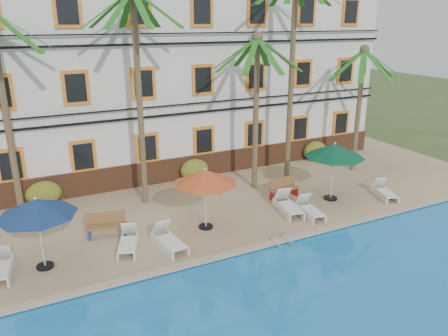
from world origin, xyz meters
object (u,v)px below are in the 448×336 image
palm_a (2,90)px  palm_e (360,91)px  palm_d (293,53)px  lounger_e (309,209)px  bench_right (283,188)px  palm_b (138,72)px  lounger_a (1,267)px  umbrella_blue (36,208)px  pool_ladder (280,243)px  bench_left (107,224)px  palm_c (256,90)px  umbrella_green (334,151)px  lounger_b (128,242)px  lounger_c (168,240)px  umbrella_red (205,177)px  lounger_f (384,192)px  lounger_d (288,205)px

palm_a → palm_e: 16.62m
palm_d → lounger_e: size_ratio=5.64×
palm_e → bench_right: (-5.67, -1.63, -3.84)m
lounger_e → bench_right: size_ratio=1.15×
palm_b → bench_right: palm_b is taller
palm_e → lounger_a: 18.09m
umbrella_blue → pool_ladder: (7.91, -2.10, -2.15)m
umbrella_blue → bench_left: (2.36, 1.34, -1.68)m
pool_ladder → palm_c: bearing=69.3°
umbrella_green → lounger_a: (-13.56, -0.19, -2.05)m
palm_b → lounger_b: 6.93m
palm_a → lounger_e: (10.80, -4.75, -5.07)m
umbrella_green → lounger_b: umbrella_green is taller
palm_a → lounger_c: bearing=-45.7°
pool_ladder → umbrella_red: bearing=129.0°
umbrella_blue → bench_left: bearing=29.6°
palm_e → lounger_b: palm_e is taller
palm_d → bench_right: bearing=-127.7°
palm_b → umbrella_red: bearing=-68.7°
palm_a → lounger_a: 6.51m
lounger_a → palm_e: bearing=9.7°
palm_e → umbrella_blue: size_ratio=2.62×
lounger_f → pool_ladder: size_ratio=2.39×
palm_c → lounger_a: 12.49m
palm_e → lounger_d: (-6.39, -3.06, -4.01)m
palm_c → umbrella_red: (-3.98, -3.04, -2.59)m
bench_left → pool_ladder: size_ratio=2.11×
umbrella_red → bench_left: bearing=163.6°
palm_e → lounger_c: (-11.97, -3.67, -4.03)m
lounger_b → lounger_f: size_ratio=1.02×
palm_c → umbrella_blue: size_ratio=2.90×
lounger_a → bench_left: bench_left is taller
umbrella_green → palm_b: bearing=155.8°
umbrella_green → pool_ladder: (-4.37, -2.47, -2.31)m
lounger_d → bench_right: bench_right is taller
palm_d → pool_ladder: size_ratio=13.58×
lounger_c → bench_left: size_ratio=1.21×
lounger_c → palm_d: bearing=27.9°
umbrella_red → bench_right: 4.91m
lounger_b → lounger_f: bearing=-2.6°
umbrella_green → lounger_d: (-2.57, -0.29, -2.01)m
lounger_d → lounger_f: bearing=-6.9°
palm_a → lounger_a: (-0.82, -3.99, -5.07)m
lounger_b → bench_left: bearing=108.7°
umbrella_blue → palm_e: bearing=11.0°
bench_right → lounger_f: bearing=-25.7°
palm_c → pool_ladder: 7.47m
palm_e → lounger_a: palm_e is taller
umbrella_blue → lounger_c: 4.57m
lounger_d → umbrella_green: bearing=6.5°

